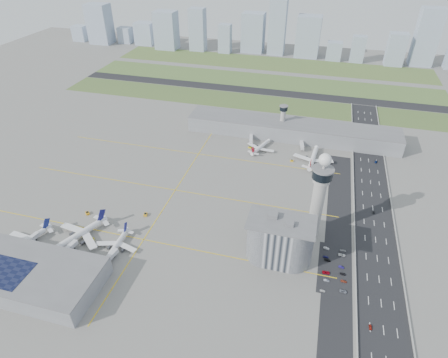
% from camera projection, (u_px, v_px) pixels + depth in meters
% --- Properties ---
extents(ground, '(1000.00, 1000.00, 0.00)m').
position_uv_depth(ground, '(211.00, 222.00, 273.79)').
color(ground, gray).
extents(grass_strip_0, '(480.00, 50.00, 0.08)m').
position_uv_depth(grass_strip_0, '(249.00, 102.00, 456.81)').
color(grass_strip_0, '#3B5729').
rests_on(grass_strip_0, ground).
extents(grass_strip_1, '(480.00, 60.00, 0.08)m').
position_uv_depth(grass_strip_1, '(260.00, 81.00, 516.38)').
color(grass_strip_1, '#516C33').
rests_on(grass_strip_1, ground).
extents(grass_strip_2, '(480.00, 70.00, 0.08)m').
position_uv_depth(grass_strip_2, '(270.00, 63.00, 579.92)').
color(grass_strip_2, '#566F34').
rests_on(grass_strip_2, ground).
extents(runway, '(480.00, 22.00, 0.10)m').
position_uv_depth(runway, '(255.00, 91.00, 486.18)').
color(runway, black).
rests_on(runway, ground).
extents(highway, '(28.00, 500.00, 0.10)m').
position_uv_depth(highway, '(377.00, 252.00, 248.89)').
color(highway, black).
rests_on(highway, ground).
extents(barrier_left, '(0.60, 500.00, 1.20)m').
position_uv_depth(barrier_left, '(355.00, 247.00, 251.60)').
color(barrier_left, '#9E9E99').
rests_on(barrier_left, ground).
extents(barrier_right, '(0.60, 500.00, 1.20)m').
position_uv_depth(barrier_right, '(399.00, 255.00, 245.55)').
color(barrier_right, '#9E9E99').
rests_on(barrier_right, ground).
extents(landside_road, '(18.00, 260.00, 0.08)m').
position_uv_depth(landside_road, '(338.00, 255.00, 246.36)').
color(landside_road, black).
rests_on(landside_road, ground).
extents(parking_lot, '(20.00, 44.00, 0.10)m').
position_uv_depth(parking_lot, '(334.00, 268.00, 237.25)').
color(parking_lot, black).
rests_on(parking_lot, ground).
extents(taxiway_line_h_0, '(260.00, 0.60, 0.01)m').
position_uv_depth(taxiway_line_h_0, '(144.00, 240.00, 258.61)').
color(taxiway_line_h_0, yellow).
rests_on(taxiway_line_h_0, ground).
extents(taxiway_line_h_1, '(260.00, 0.60, 0.01)m').
position_uv_depth(taxiway_line_h_1, '(175.00, 190.00, 306.27)').
color(taxiway_line_h_1, yellow).
rests_on(taxiway_line_h_1, ground).
extents(taxiway_line_h_2, '(260.00, 0.60, 0.01)m').
position_uv_depth(taxiway_line_h_2, '(199.00, 154.00, 353.92)').
color(taxiway_line_h_2, yellow).
rests_on(taxiway_line_h_2, ground).
extents(taxiway_line_v, '(0.60, 260.00, 0.01)m').
position_uv_depth(taxiway_line_v, '(175.00, 190.00, 306.27)').
color(taxiway_line_v, yellow).
rests_on(taxiway_line_v, ground).
extents(control_tower, '(14.00, 14.00, 64.50)m').
position_uv_depth(control_tower, '(319.00, 193.00, 244.68)').
color(control_tower, '#ADAAA5').
rests_on(control_tower, ground).
extents(secondary_tower, '(8.60, 8.60, 31.90)m').
position_uv_depth(secondary_tower, '(283.00, 118.00, 375.77)').
color(secondary_tower, '#ADAAA5').
rests_on(secondary_tower, ground).
extents(admin_building, '(42.00, 24.00, 33.50)m').
position_uv_depth(admin_building, '(280.00, 240.00, 236.38)').
color(admin_building, '#B2B2B7').
rests_on(admin_building, ground).
extents(terminal_pier, '(210.00, 32.00, 15.80)m').
position_uv_depth(terminal_pier, '(291.00, 130.00, 378.21)').
color(terminal_pier, gray).
rests_on(terminal_pier, ground).
extents(near_terminal, '(84.00, 42.00, 13.00)m').
position_uv_depth(near_terminal, '(31.00, 276.00, 224.04)').
color(near_terminal, gray).
rests_on(near_terminal, ground).
extents(airplane_near_a, '(45.49, 48.79, 10.99)m').
position_uv_depth(airplane_near_a, '(24.00, 239.00, 251.25)').
color(airplane_near_a, white).
rests_on(airplane_near_a, ground).
extents(airplane_near_b, '(54.02, 57.46, 12.77)m').
position_uv_depth(airplane_near_b, '(77.00, 232.00, 255.65)').
color(airplane_near_b, white).
rests_on(airplane_near_b, ground).
extents(airplane_near_c, '(30.24, 35.34, 9.73)m').
position_uv_depth(airplane_near_c, '(115.00, 244.00, 248.35)').
color(airplane_near_c, white).
rests_on(airplane_near_c, ground).
extents(airplane_far_a, '(38.65, 41.77, 9.54)m').
position_uv_depth(airplane_far_a, '(261.00, 145.00, 358.56)').
color(airplane_far_a, white).
rests_on(airplane_far_a, ground).
extents(airplane_far_b, '(40.18, 46.11, 12.10)m').
position_uv_depth(airplane_far_b, '(314.00, 155.00, 340.41)').
color(airplane_far_b, white).
rests_on(airplane_far_b, ground).
extents(jet_bridge_near_0, '(5.39, 14.31, 5.70)m').
position_uv_depth(jet_bridge_near_0, '(22.00, 248.00, 248.16)').
color(jet_bridge_near_0, silver).
rests_on(jet_bridge_near_0, ground).
extents(jet_bridge_near_1, '(5.39, 14.31, 5.70)m').
position_uv_depth(jet_bridge_near_1, '(61.00, 257.00, 241.67)').
color(jet_bridge_near_1, silver).
rests_on(jet_bridge_near_1, ground).
extents(jet_bridge_near_2, '(5.39, 14.31, 5.70)m').
position_uv_depth(jet_bridge_near_2, '(103.00, 266.00, 235.18)').
color(jet_bridge_near_2, silver).
rests_on(jet_bridge_near_2, ground).
extents(jet_bridge_far_0, '(5.39, 14.31, 5.70)m').
position_uv_depth(jet_bridge_far_0, '(251.00, 137.00, 376.58)').
color(jet_bridge_far_0, silver).
rests_on(jet_bridge_far_0, ground).
extents(jet_bridge_far_1, '(5.39, 14.31, 5.70)m').
position_uv_depth(jet_bridge_far_1, '(301.00, 143.00, 365.77)').
color(jet_bridge_far_1, silver).
rests_on(jet_bridge_far_1, ground).
extents(tug_0, '(4.24, 4.20, 2.06)m').
position_uv_depth(tug_0, '(87.00, 213.00, 280.70)').
color(tug_0, orange).
rests_on(tug_0, ground).
extents(tug_1, '(3.87, 4.12, 1.98)m').
position_uv_depth(tug_1, '(83.00, 234.00, 261.50)').
color(tug_1, yellow).
rests_on(tug_1, ground).
extents(tug_2, '(3.08, 3.69, 1.83)m').
position_uv_depth(tug_2, '(92.00, 240.00, 257.38)').
color(tug_2, yellow).
rests_on(tug_2, ground).
extents(tug_3, '(3.40, 4.11, 2.05)m').
position_uv_depth(tug_3, '(145.00, 214.00, 279.38)').
color(tug_3, gold).
rests_on(tug_3, ground).
extents(tug_4, '(3.31, 2.69, 1.68)m').
position_uv_depth(tug_4, '(250.00, 147.00, 362.78)').
color(tug_4, '#D3C00B').
rests_on(tug_4, ground).
extents(tug_5, '(3.10, 2.43, 1.61)m').
position_uv_depth(tug_5, '(292.00, 161.00, 342.59)').
color(tug_5, yellow).
rests_on(tug_5, ground).
extents(car_lot_0, '(3.25, 1.44, 1.09)m').
position_uv_depth(car_lot_0, '(323.00, 291.00, 222.19)').
color(car_lot_0, white).
rests_on(car_lot_0, ground).
extents(car_lot_1, '(3.49, 1.33, 1.13)m').
position_uv_depth(car_lot_1, '(327.00, 280.00, 228.54)').
color(car_lot_1, '#9599AB').
rests_on(car_lot_1, ground).
extents(car_lot_2, '(4.84, 2.41, 1.32)m').
position_uv_depth(car_lot_2, '(326.00, 272.00, 233.56)').
color(car_lot_2, '#AF0617').
rests_on(car_lot_2, ground).
extents(car_lot_3, '(4.33, 2.02, 1.22)m').
position_uv_depth(car_lot_3, '(327.00, 260.00, 242.16)').
color(car_lot_3, black).
rests_on(car_lot_3, ground).
extents(car_lot_4, '(3.60, 1.52, 1.22)m').
position_uv_depth(car_lot_4, '(326.00, 257.00, 244.52)').
color(car_lot_4, navy).
rests_on(car_lot_4, ground).
extents(car_lot_5, '(4.02, 1.94, 1.27)m').
position_uv_depth(car_lot_5, '(326.00, 248.00, 250.93)').
color(car_lot_5, silver).
rests_on(car_lot_5, ground).
extents(car_lot_6, '(4.62, 2.43, 1.24)m').
position_uv_depth(car_lot_6, '(343.00, 291.00, 221.72)').
color(car_lot_6, gray).
rests_on(car_lot_6, ground).
extents(car_lot_7, '(3.81, 1.71, 1.08)m').
position_uv_depth(car_lot_7, '(344.00, 281.00, 228.03)').
color(car_lot_7, '#A63F26').
rests_on(car_lot_7, ground).
extents(car_lot_8, '(3.67, 1.67, 1.22)m').
position_uv_depth(car_lot_8, '(343.00, 274.00, 232.68)').
color(car_lot_8, black).
rests_on(car_lot_8, ground).
extents(car_lot_9, '(3.55, 1.61, 1.13)m').
position_uv_depth(car_lot_9, '(341.00, 267.00, 237.34)').
color(car_lot_9, navy).
rests_on(car_lot_9, ground).
extents(car_lot_10, '(4.71, 2.28, 1.29)m').
position_uv_depth(car_lot_10, '(342.00, 255.00, 245.85)').
color(car_lot_10, silver).
rests_on(car_lot_10, ground).
extents(car_lot_11, '(4.27, 2.18, 1.19)m').
position_uv_depth(car_lot_11, '(343.00, 251.00, 249.07)').
color(car_lot_11, '#949498').
rests_on(car_lot_11, ground).
extents(car_hw_0, '(1.63, 3.52, 1.17)m').
position_uv_depth(car_hw_0, '(370.00, 327.00, 202.09)').
color(car_hw_0, maroon).
rests_on(car_hw_0, ground).
extents(car_hw_1, '(1.47, 3.57, 1.15)m').
position_uv_depth(car_hw_1, '(374.00, 212.00, 281.96)').
color(car_hw_1, black).
rests_on(car_hw_1, ground).
extents(car_hw_2, '(2.44, 4.50, 1.20)m').
position_uv_depth(car_hw_2, '(376.00, 162.00, 341.30)').
color(car_hw_2, navy).
rests_on(car_hw_2, ground).
extents(car_hw_4, '(1.90, 3.53, 1.14)m').
position_uv_depth(car_hw_4, '(359.00, 129.00, 394.71)').
color(car_hw_4, gray).
rests_on(car_hw_4, ground).
extents(skyline_bldg_0, '(24.05, 19.24, 26.50)m').
position_uv_depth(skyline_bldg_0, '(80.00, 33.00, 682.91)').
color(skyline_bldg_0, '#9EADC1').
rests_on(skyline_bldg_0, ground).
extents(skyline_bldg_1, '(37.63, 30.10, 65.60)m').
position_uv_depth(skyline_bldg_1, '(100.00, 24.00, 658.50)').
color(skyline_bldg_1, '#9EADC1').
rests_on(skyline_bldg_1, ground).
extents(skyline_bldg_2, '(22.81, 18.25, 26.79)m').
position_uv_depth(skyline_bldg_2, '(125.00, 35.00, 670.84)').
color(skyline_bldg_2, '#9EADC1').
rests_on(skyline_bldg_2, ground).
extents(skyline_bldg_3, '(32.30, 25.84, 36.93)m').
position_uv_depth(skyline_bldg_3, '(145.00, 33.00, 660.54)').
color(skyline_bldg_3, '#9EADC1').
rests_on(skyline_bldg_3, ground).
extents(skyline_bldg_4, '(35.81, 28.65, 60.36)m').
position_uv_depth(skyline_bldg_4, '(166.00, 30.00, 630.66)').
color(skyline_bldg_4, '#9EADC1').
rests_on(skyline_bldg_4, ground).
extents(skyline_bldg_5, '(25.49, 20.39, 66.89)m').
position_uv_depth(skyline_bldg_5, '(198.00, 30.00, 620.60)').
color(skyline_bldg_5, '#9EADC1').
rests_on(skyline_bldg_5, ground).
extents(skyline_bldg_6, '(20.04, 16.03, 45.20)m').
position_uv_depth(skyline_bldg_6, '(225.00, 39.00, 615.10)').
color(skyline_bldg_6, '#9EADC1').
rests_on(skyline_bldg_6, ground).
extents(skyline_bldg_7, '(35.76, 28.61, 61.22)m').
position_uv_depth(skyline_bldg_7, '(253.00, 32.00, 616.28)').
color(skyline_bldg_7, '#9EADC1').
rests_on(skyline_bldg_7, ground).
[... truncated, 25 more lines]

